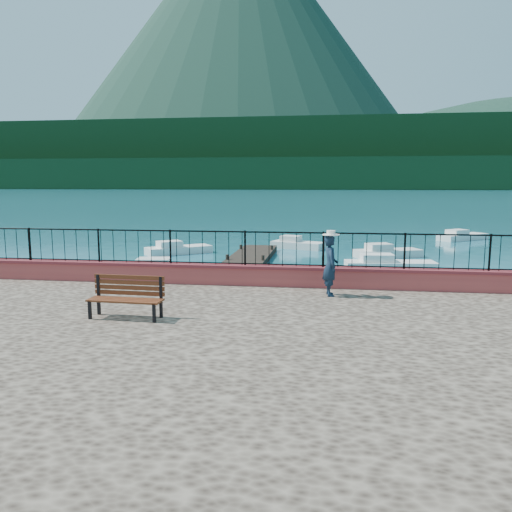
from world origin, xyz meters
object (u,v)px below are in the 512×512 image
(boat_2, at_px, (388,250))
(boat_5, at_px, (463,234))
(boat_3, at_px, (179,247))
(park_bench, at_px, (126,305))
(boat_0, at_px, (168,266))
(boat_1, at_px, (390,262))
(boat_4, at_px, (298,242))
(person, at_px, (330,266))

(boat_2, bearing_deg, boat_5, 34.10)
(boat_3, bearing_deg, park_bench, -113.93)
(boat_0, xyz_separation_m, boat_5, (16.74, 16.38, 0.00))
(park_bench, relative_size, boat_3, 0.44)
(boat_2, bearing_deg, park_bench, -134.71)
(boat_1, distance_m, boat_3, 12.18)
(boat_4, bearing_deg, boat_0, -97.54)
(boat_2, distance_m, boat_5, 11.34)
(boat_0, bearing_deg, park_bench, -85.88)
(person, distance_m, boat_3, 17.37)
(boat_4, distance_m, boat_5, 13.16)
(park_bench, relative_size, boat_4, 0.51)
(person, height_order, boat_1, person)
(boat_0, distance_m, boat_2, 12.52)
(boat_1, height_order, boat_5, same)
(person, height_order, boat_0, person)
(boat_5, bearing_deg, boat_0, -172.67)
(boat_3, height_order, boat_5, same)
(park_bench, relative_size, boat_0, 0.40)
(boat_1, distance_m, boat_2, 4.29)
(park_bench, distance_m, boat_0, 11.51)
(boat_2, height_order, boat_5, same)
(park_bench, bearing_deg, boat_0, 106.26)
(boat_0, xyz_separation_m, boat_3, (-1.51, 6.69, 0.00))
(boat_1, height_order, boat_4, same)
(park_bench, height_order, boat_4, park_bench)
(park_bench, distance_m, boat_2, 19.71)
(boat_4, relative_size, boat_5, 0.81)
(boat_5, bearing_deg, boat_2, -161.17)
(boat_0, bearing_deg, boat_5, 34.81)
(park_bench, xyz_separation_m, boat_3, (-4.23, 17.82, -1.08))
(boat_3, distance_m, boat_5, 20.66)
(person, xyz_separation_m, boat_0, (-7.09, 8.31, -1.59))
(boat_2, distance_m, boat_4, 5.99)
(person, bearing_deg, boat_5, -31.86)
(person, bearing_deg, boat_0, 29.95)
(boat_2, relative_size, boat_3, 0.98)
(park_bench, height_order, boat_0, park_bench)
(person, distance_m, boat_2, 15.74)
(boat_1, xyz_separation_m, boat_5, (6.74, 13.66, 0.00))
(boat_1, distance_m, boat_5, 15.23)
(boat_3, bearing_deg, boat_0, -114.54)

